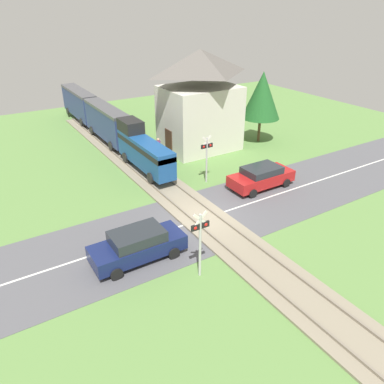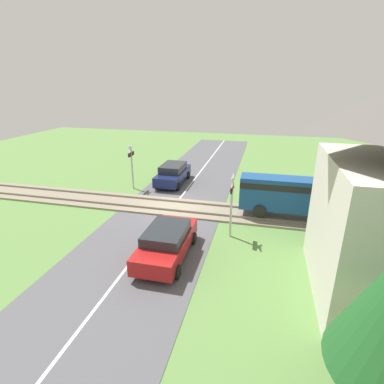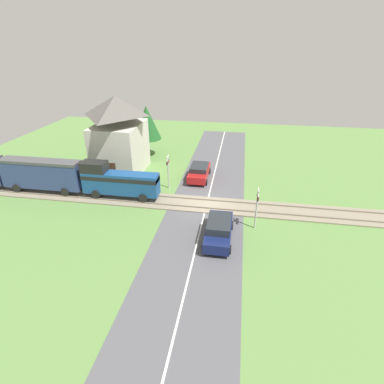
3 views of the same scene
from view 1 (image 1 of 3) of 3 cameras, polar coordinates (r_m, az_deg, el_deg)
The scene contains 11 objects.
ground_plane at distance 21.73m, azimuth 1.78°, elevation -4.12°, with size 60.00×60.00×0.00m, color #5B8442.
road_surface at distance 21.73m, azimuth 1.78°, elevation -4.10°, with size 48.00×6.40×0.02m.
track_bed at distance 21.70m, azimuth 1.78°, elevation -3.97°, with size 2.80×48.00×0.24m.
train at distance 34.15m, azimuth -13.15°, elevation 10.51°, with size 1.58×22.64×3.18m.
car_near_crossing at distance 18.33m, azimuth -8.26°, elevation -7.96°, with size 4.57×1.95×1.57m.
car_far_side at distance 25.45m, azimuth 10.51°, elevation 2.35°, with size 4.49×2.03×1.48m.
crossing_signal_west_approach at distance 16.40m, azimuth 1.25°, elevation -6.75°, with size 0.90×0.18×3.35m.
crossing_signal_east_approach at distance 25.25m, azimuth 2.26°, elevation 5.92°, with size 0.90×0.18×3.35m.
station_building at distance 31.17m, azimuth 1.19°, elevation 13.51°, with size 6.36×4.93×8.01m.
pedestrian_by_station at distance 30.45m, azimuth -5.14°, elevation 6.71°, with size 0.37×0.37×1.51m.
tree_by_station at distance 33.36m, azimuth 10.62°, elevation 14.29°, with size 3.29×3.29×6.07m.
Camera 1 is at (-10.37, -15.40, 11.29)m, focal length 35.00 mm.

